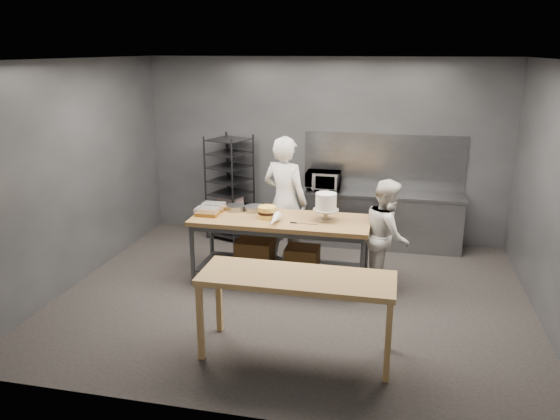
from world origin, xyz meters
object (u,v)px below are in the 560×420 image
(frosted_cake_stand, at_px, (326,203))
(layer_cake, at_px, (267,212))
(work_table, at_px, (278,242))
(near_counter, at_px, (297,283))
(microwave, at_px, (323,180))
(chef_right, at_px, (387,235))
(speed_rack, at_px, (230,188))
(chef_behind, at_px, (285,201))

(frosted_cake_stand, bearing_deg, layer_cake, -176.24)
(frosted_cake_stand, xyz_separation_m, layer_cake, (-0.79, -0.05, -0.16))
(work_table, height_order, frosted_cake_stand, frosted_cake_stand)
(near_counter, height_order, microwave, microwave)
(chef_right, height_order, frosted_cake_stand, chef_right)
(speed_rack, relative_size, chef_right, 1.16)
(work_table, xyz_separation_m, frosted_cake_stand, (0.64, 0.01, 0.59))
(microwave, relative_size, layer_cake, 2.14)
(chef_behind, height_order, microwave, chef_behind)
(chef_behind, xyz_separation_m, microwave, (0.41, 1.08, 0.08))
(work_table, relative_size, near_counter, 1.20)
(chef_right, xyz_separation_m, frosted_cake_stand, (-0.81, -0.06, 0.41))
(speed_rack, distance_m, microwave, 1.58)
(chef_behind, height_order, frosted_cake_stand, chef_behind)
(frosted_cake_stand, bearing_deg, chef_behind, 136.84)
(chef_right, bearing_deg, near_counter, 149.76)
(chef_behind, bearing_deg, microwave, -91.93)
(work_table, xyz_separation_m, near_counter, (0.60, -1.82, 0.24))
(near_counter, bearing_deg, frosted_cake_stand, 88.78)
(near_counter, bearing_deg, speed_rack, 117.51)
(microwave, bearing_deg, chef_right, -56.70)
(near_counter, distance_m, chef_right, 2.08)
(layer_cake, bearing_deg, speed_rack, 122.11)
(microwave, height_order, layer_cake, microwave)
(frosted_cake_stand, bearing_deg, near_counter, -91.22)
(speed_rack, distance_m, chef_behind, 1.53)
(near_counter, height_order, chef_behind, chef_behind)
(near_counter, relative_size, chef_behind, 1.04)
(work_table, distance_m, chef_behind, 0.77)
(speed_rack, relative_size, chef_behind, 0.91)
(microwave, bearing_deg, chef_behind, -110.69)
(frosted_cake_stand, distance_m, layer_cake, 0.80)
(near_counter, bearing_deg, work_table, 108.32)
(work_table, distance_m, layer_cake, 0.45)
(near_counter, distance_m, speed_rack, 3.93)
(near_counter, height_order, frosted_cake_stand, frosted_cake_stand)
(work_table, bearing_deg, frosted_cake_stand, 1.16)
(work_table, relative_size, chef_behind, 1.24)
(near_counter, relative_size, speed_rack, 1.14)
(chef_behind, relative_size, layer_cake, 7.61)
(chef_behind, height_order, chef_right, chef_behind)
(work_table, bearing_deg, chef_behind, 94.35)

